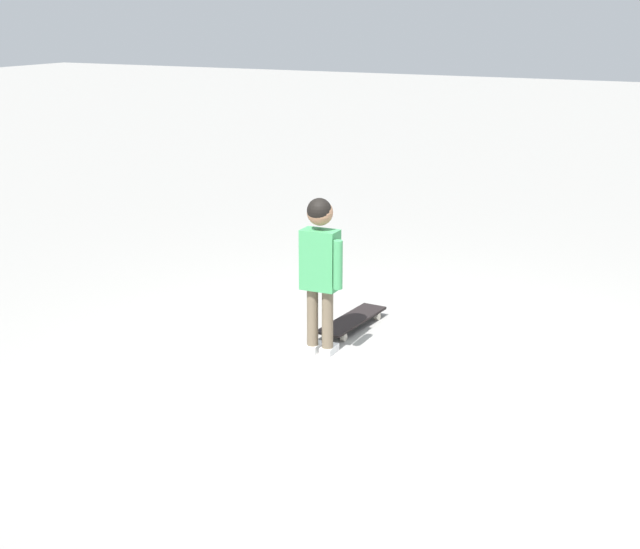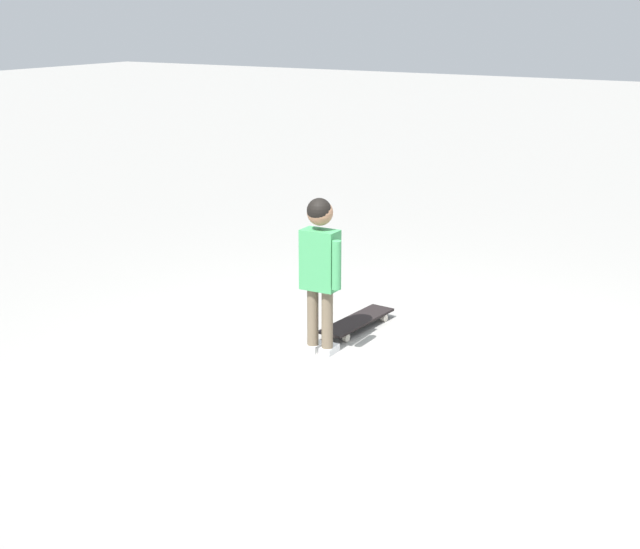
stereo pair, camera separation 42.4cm
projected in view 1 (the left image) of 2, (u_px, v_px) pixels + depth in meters
name	position (u px, v px, depth m)	size (l,w,h in m)	color
ground_plane	(382.00, 376.00, 5.67)	(50.00, 50.00, 0.00)	gray
child_person	(320.00, 259.00, 5.87)	(0.22, 0.37, 1.06)	brown
skateboard	(352.00, 320.00, 6.51)	(0.74, 0.24, 0.07)	black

